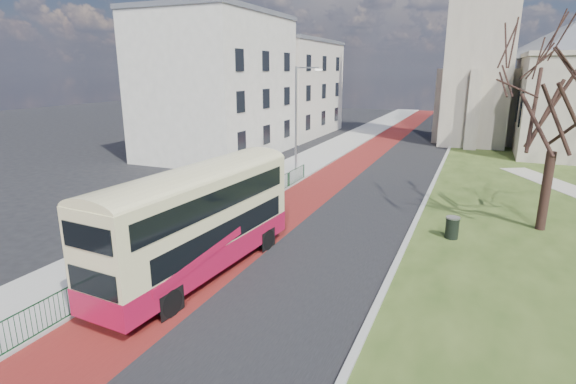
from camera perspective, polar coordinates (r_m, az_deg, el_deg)
The scene contains 14 objects.
ground at distance 18.70m, azimuth -7.15°, elevation -9.69°, with size 160.00×160.00×0.00m, color black.
road_carriageway at distance 36.18m, azimuth 11.03°, elevation 2.43°, with size 9.00×120.00×0.01m, color black.
bus_lane at distance 36.81m, azimuth 6.92°, elevation 2.82°, with size 3.40×120.00×0.01m, color #591414.
pavement_west at distance 38.00m, azimuth 1.41°, elevation 3.40°, with size 4.00×120.00×0.12m, color gray.
kerb_west at distance 37.32m, azimuth 4.27°, elevation 3.15°, with size 0.25×120.00×0.13m, color #999993.
kerb_east at distance 37.48m, azimuth 18.58°, elevation 2.45°, with size 0.25×80.00×0.13m, color #999993.
pedestrian_railing at distance 23.10m, azimuth -8.58°, elevation -3.33°, with size 0.07×24.00×1.12m.
gothic_church at distance 52.99m, azimuth 28.84°, elevation 19.18°, with size 16.38×18.00×40.00m.
street_block_near at distance 43.07m, azimuth -9.01°, elevation 13.27°, with size 10.30×14.30×13.00m.
street_block_far at distance 57.31m, azimuth -0.31°, elevation 13.14°, with size 10.30×16.30×11.50m.
streetlamp at distance 35.24m, azimuth 1.24°, elevation 9.93°, with size 2.13×0.18×8.00m.
bus at distance 17.60m, azimuth -11.27°, elevation -3.13°, with size 3.00×10.13×4.18m.
winter_tree_near at distance 25.01m, azimuth 31.47°, elevation 11.49°, with size 7.77×7.77×10.27m.
litter_bin at distance 22.88m, azimuth 20.13°, elevation -4.26°, with size 0.72×0.72×1.06m.
Camera 1 is at (8.70, -14.58, 7.83)m, focal length 28.00 mm.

